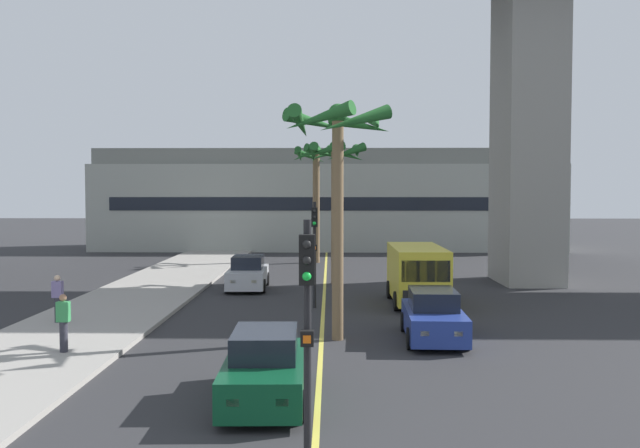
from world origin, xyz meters
The scene contains 14 objects.
sidewalk_left centered at (-8.00, 16.00, 0.07)m, with size 4.80×80.00×0.15m, color #9E9991.
lane_stripe_center centered at (0.00, 24.00, 0.00)m, with size 0.14×56.00×0.01m, color #DBCC4C.
pier_building_backdrop centered at (0.00, 51.11, 3.85)m, with size 36.19×8.04×7.83m.
car_queue_front centered at (-1.17, 10.88, 0.72)m, with size 1.92×4.15×1.56m.
car_queue_second centered at (-3.61, 28.08, 0.72)m, with size 1.92×4.14×1.56m.
car_queue_third centered at (3.47, 17.18, 0.72)m, with size 1.95×4.16×1.56m.
delivery_van centered at (3.80, 23.85, 1.29)m, with size 2.16×5.25×2.36m.
traffic_light_median_near centered at (-0.08, 6.40, 2.71)m, with size 0.24×0.37×4.20m.
traffic_light_median_far centered at (-0.35, 22.87, 2.71)m, with size 0.24×0.37×4.20m.
palm_tree_near_median centered at (-0.62, 39.99, 5.77)m, with size 3.28×3.35×7.53m.
palm_tree_mid_median centered at (0.50, 29.96, 5.61)m, with size 3.20×3.33×7.09m.
palm_tree_far_median centered at (0.49, 17.18, 5.99)m, with size 3.54×3.59×7.30m.
pedestrian_mid_block centered at (-9.02, 19.08, 1.00)m, with size 0.34×0.22×1.62m.
pedestrian_far_along centered at (-7.15, 14.82, 1.00)m, with size 0.34×0.22×1.62m.
Camera 1 is at (0.27, -3.95, 4.64)m, focal length 38.50 mm.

